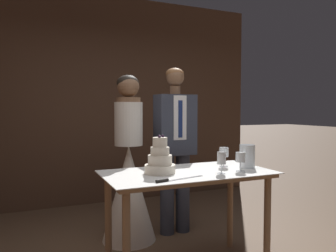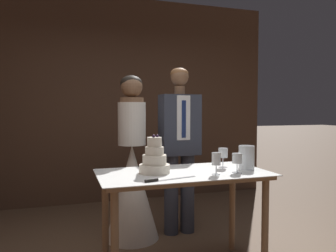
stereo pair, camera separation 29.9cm
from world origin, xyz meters
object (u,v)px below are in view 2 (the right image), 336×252
Objects in this scene: cake_knife at (161,180)px; bride at (132,179)px; wine_glass_middle at (223,154)px; cake_table at (183,185)px; wine_glass_far at (237,159)px; groom at (179,143)px; tiered_cake at (155,160)px; wine_glass_near at (216,160)px; hurricane_candle at (246,158)px.

bride is (0.00, 1.06, -0.21)m from cake_knife.
wine_glass_middle reaches higher than cake_knife.
cake_table is at bearing 31.85° from cake_knife.
wine_glass_far is at bearing -56.11° from bride.
cake_table is 0.85m from bride.
bride reaches higher than cake_knife.
wine_glass_middle is at bearing -79.05° from groom.
bride is at bearing 91.76° from tiered_cake.
wine_glass_near is 1.09× the size of wine_glass_far.
groom is at bearing 109.34° from hurricane_candle.
bride reaches higher than wine_glass_middle.
tiered_cake is at bearing 173.71° from cake_table.
wine_glass_middle is at bearing -48.04° from bride.
wine_glass_near is at bearing -158.65° from hurricane_candle.
hurricane_candle reaches higher than wine_glass_middle.
wine_glass_near is 0.10× the size of bride.
tiered_cake is 0.30m from cake_knife.
wine_glass_middle is 0.20m from hurricane_candle.
hurricane_candle is at bearing 21.35° from wine_glass_near.
tiered_cake is 0.48m from wine_glass_near.
tiered_cake is at bearing 71.86° from cake_knife.
tiered_cake is 1.80× the size of wine_glass_middle.
wine_glass_near is at bearing -25.12° from tiered_cake.
tiered_cake is 1.95× the size of wine_glass_far.
wine_glass_near is (0.44, -0.20, 0.01)m from tiered_cake.
groom reaches higher than tiered_cake.
cake_knife is 2.43× the size of wine_glass_middle.
tiered_cake is 0.84m from bride.
groom is at bearing 87.03° from wine_glass_near.
bride is at bearing 133.67° from hurricane_candle.
wine_glass_near is 0.37m from hurricane_candle.
bride is 0.95× the size of groom.
bride is (-0.46, 0.98, -0.32)m from wine_glass_near.
bride is (-0.65, 0.97, -0.31)m from wine_glass_far.
cake_table is 8.68× the size of wine_glass_far.
cake_knife is at bearing -172.26° from wine_glass_far.
groom is (0.52, 1.06, 0.14)m from cake_knife.
cake_knife is 0.24× the size of groom.
bride is at bearing 179.92° from groom.
groom reaches higher than wine_glass_far.
cake_knife is at bearing -153.08° from wine_glass_middle.
wine_glass_middle is at bearing 142.07° from hurricane_candle.
hurricane_candle is at bearing -70.66° from groom.
hurricane_candle is at bearing 2.04° from cake_knife.
cake_table is 0.31m from tiered_cake.
cake_knife is 0.48m from wine_glass_near.
wine_glass_near is 0.32m from wine_glass_middle.
bride is 0.62m from groom.
tiered_cake is at bearing 154.88° from wine_glass_near.
wine_glass_middle is 0.86× the size of hurricane_candle.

